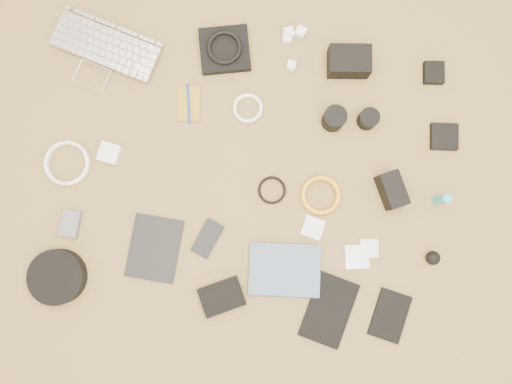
# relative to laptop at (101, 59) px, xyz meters

# --- Properties ---
(room_shell) EXTENTS (4.04, 4.04, 2.58)m
(room_shell) POSITION_rel_laptop_xyz_m (0.55, -0.38, 1.24)
(room_shell) COLOR olive
(room_shell) RESTS_ON ground
(laptop) EXTENTS (0.43, 0.36, 0.03)m
(laptop) POSITION_rel_laptop_xyz_m (0.00, 0.00, 0.00)
(laptop) COLOR silver
(laptop) RESTS_ON ground
(headphone_pouch) EXTENTS (0.20, 0.19, 0.03)m
(headphone_pouch) POSITION_rel_laptop_xyz_m (0.43, 0.07, 0.00)
(headphone_pouch) COLOR black
(headphone_pouch) RESTS_ON ground
(headphones) EXTENTS (0.16, 0.16, 0.02)m
(headphones) POSITION_rel_laptop_xyz_m (0.43, 0.07, 0.02)
(headphones) COLOR black
(headphones) RESTS_ON headphone_pouch
(charger_a) EXTENTS (0.03, 0.03, 0.03)m
(charger_a) POSITION_rel_laptop_xyz_m (0.64, 0.12, -0.00)
(charger_a) COLOR white
(charger_a) RESTS_ON ground
(charger_b) EXTENTS (0.04, 0.04, 0.03)m
(charger_b) POSITION_rel_laptop_xyz_m (0.64, 0.14, 0.00)
(charger_b) COLOR white
(charger_b) RESTS_ON ground
(charger_c) EXTENTS (0.05, 0.05, 0.03)m
(charger_c) POSITION_rel_laptop_xyz_m (0.68, 0.15, 0.00)
(charger_c) COLOR white
(charger_c) RESTS_ON ground
(charger_d) EXTENTS (0.03, 0.03, 0.03)m
(charger_d) POSITION_rel_laptop_xyz_m (0.66, 0.03, -0.00)
(charger_d) COLOR white
(charger_d) RESTS_ON ground
(dslr_camera) EXTENTS (0.15, 0.11, 0.08)m
(dslr_camera) POSITION_rel_laptop_xyz_m (0.86, 0.05, 0.03)
(dslr_camera) COLOR black
(dslr_camera) RESTS_ON ground
(lens_pouch) EXTENTS (0.07, 0.08, 0.03)m
(lens_pouch) POSITION_rel_laptop_xyz_m (1.16, 0.04, -0.00)
(lens_pouch) COLOR black
(lens_pouch) RESTS_ON ground
(notebook_olive) EXTENTS (0.09, 0.13, 0.01)m
(notebook_olive) POSITION_rel_laptop_xyz_m (0.32, -0.13, -0.01)
(notebook_olive) COLOR olive
(notebook_olive) RESTS_ON ground
(pen_blue) EXTENTS (0.03, 0.14, 0.01)m
(pen_blue) POSITION_rel_laptop_xyz_m (0.32, -0.13, -0.00)
(pen_blue) COLOR #132D9F
(pen_blue) RESTS_ON notebook_olive
(cable_white_a) EXTENTS (0.11, 0.11, 0.01)m
(cable_white_a) POSITION_rel_laptop_xyz_m (0.52, -0.13, -0.01)
(cable_white_a) COLOR white
(cable_white_a) RESTS_ON ground
(lens_a) EXTENTS (0.08, 0.08, 0.08)m
(lens_a) POSITION_rel_laptop_xyz_m (0.82, -0.15, 0.03)
(lens_a) COLOR black
(lens_a) RESTS_ON ground
(lens_b) EXTENTS (0.07, 0.07, 0.06)m
(lens_b) POSITION_rel_laptop_xyz_m (0.93, -0.14, 0.02)
(lens_b) COLOR black
(lens_b) RESTS_ON ground
(card_reader) EXTENTS (0.10, 0.10, 0.02)m
(card_reader) POSITION_rel_laptop_xyz_m (1.20, -0.18, -0.00)
(card_reader) COLOR black
(card_reader) RESTS_ON ground
(power_brick) EXTENTS (0.08, 0.08, 0.03)m
(power_brick) POSITION_rel_laptop_xyz_m (0.06, -0.33, -0.00)
(power_brick) COLOR white
(power_brick) RESTS_ON ground
(cable_white_b) EXTENTS (0.20, 0.20, 0.01)m
(cable_white_b) POSITION_rel_laptop_xyz_m (-0.08, -0.37, -0.01)
(cable_white_b) COLOR white
(cable_white_b) RESTS_ON ground
(cable_black) EXTENTS (0.12, 0.12, 0.01)m
(cable_black) POSITION_rel_laptop_xyz_m (0.63, -0.41, -0.01)
(cable_black) COLOR black
(cable_black) RESTS_ON ground
(cable_yellow) EXTENTS (0.17, 0.17, 0.02)m
(cable_yellow) POSITION_rel_laptop_xyz_m (0.79, -0.41, -0.01)
(cable_yellow) COLOR gold
(cable_yellow) RESTS_ON ground
(flash) EXTENTS (0.11, 0.14, 0.09)m
(flash) POSITION_rel_laptop_xyz_m (1.03, -0.38, 0.03)
(flash) COLOR black
(flash) RESTS_ON ground
(lens_cleaner) EXTENTS (0.04, 0.04, 0.10)m
(lens_cleaner) POSITION_rel_laptop_xyz_m (1.19, -0.40, 0.04)
(lens_cleaner) COLOR #1BA8B4
(lens_cleaner) RESTS_ON ground
(battery_charger) EXTENTS (0.07, 0.10, 0.03)m
(battery_charger) POSITION_rel_laptop_xyz_m (-0.04, -0.58, -0.00)
(battery_charger) COLOR #57565B
(battery_charger) RESTS_ON ground
(tablet) EXTENTS (0.19, 0.23, 0.01)m
(tablet) POSITION_rel_laptop_xyz_m (0.25, -0.64, -0.01)
(tablet) COLOR black
(tablet) RESTS_ON ground
(phone) EXTENTS (0.11, 0.14, 0.01)m
(phone) POSITION_rel_laptop_xyz_m (0.42, -0.59, -0.01)
(phone) COLOR black
(phone) RESTS_ON ground
(filter_case_left) EXTENTS (0.09, 0.09, 0.01)m
(filter_case_left) POSITION_rel_laptop_xyz_m (0.78, -0.52, -0.01)
(filter_case_left) COLOR silver
(filter_case_left) RESTS_ON ground
(filter_case_mid) EXTENTS (0.09, 0.09, 0.01)m
(filter_case_mid) POSITION_rel_laptop_xyz_m (0.93, -0.61, -0.01)
(filter_case_mid) COLOR silver
(filter_case_mid) RESTS_ON ground
(filter_case_right) EXTENTS (0.07, 0.07, 0.01)m
(filter_case_right) POSITION_rel_laptop_xyz_m (0.97, -0.58, -0.01)
(filter_case_right) COLOR silver
(filter_case_right) RESTS_ON ground
(air_blower) EXTENTS (0.06, 0.06, 0.05)m
(air_blower) POSITION_rel_laptop_xyz_m (1.18, -0.59, 0.01)
(air_blower) COLOR black
(air_blower) RESTS_ON ground
(headphone_case) EXTENTS (0.22, 0.22, 0.05)m
(headphone_case) POSITION_rel_laptop_xyz_m (-0.06, -0.76, 0.01)
(headphone_case) COLOR black
(headphone_case) RESTS_ON ground
(drive_case) EXTENTS (0.17, 0.15, 0.03)m
(drive_case) POSITION_rel_laptop_xyz_m (0.49, -0.78, 0.00)
(drive_case) COLOR black
(drive_case) RESTS_ON ground
(paperback) EXTENTS (0.24, 0.19, 0.02)m
(paperback) POSITION_rel_laptop_xyz_m (0.69, -0.76, -0.00)
(paperback) COLOR #485E7B
(paperback) RESTS_ON ground
(notebook_black_a) EXTENTS (0.20, 0.26, 0.02)m
(notebook_black_a) POSITION_rel_laptop_xyz_m (0.85, -0.79, -0.01)
(notebook_black_a) COLOR black
(notebook_black_a) RESTS_ON ground
(notebook_black_b) EXTENTS (0.14, 0.18, 0.01)m
(notebook_black_b) POSITION_rel_laptop_xyz_m (1.05, -0.80, -0.01)
(notebook_black_b) COLOR black
(notebook_black_b) RESTS_ON ground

